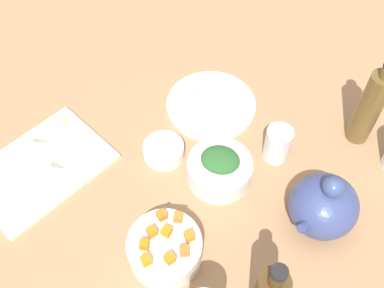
# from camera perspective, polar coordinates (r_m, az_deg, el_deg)

# --- Properties ---
(tabletop) EXTENTS (1.90, 1.90, 0.03)m
(tabletop) POSITION_cam_1_polar(r_m,az_deg,el_deg) (1.10, 0.00, -1.98)
(tabletop) COLOR #A47853
(tabletop) RESTS_ON ground
(cutting_board) EXTENTS (0.31, 0.22, 0.01)m
(cutting_board) POSITION_cam_1_polar(r_m,az_deg,el_deg) (1.12, -18.46, -2.85)
(cutting_board) COLOR white
(cutting_board) RESTS_ON tabletop
(plate_tofu) EXTENTS (0.23, 0.23, 0.01)m
(plate_tofu) POSITION_cam_1_polar(r_m,az_deg,el_deg) (1.18, 2.42, 4.96)
(plate_tofu) COLOR white
(plate_tofu) RESTS_ON tabletop
(bowl_greens) EXTENTS (0.15, 0.15, 0.06)m
(bowl_greens) POSITION_cam_1_polar(r_m,az_deg,el_deg) (1.04, 3.56, -3.23)
(bowl_greens) COLOR white
(bowl_greens) RESTS_ON tabletop
(bowl_carrots) EXTENTS (0.15, 0.15, 0.06)m
(bowl_carrots) POSITION_cam_1_polar(r_m,az_deg,el_deg) (0.94, -3.43, -13.06)
(bowl_carrots) COLOR white
(bowl_carrots) RESTS_ON tabletop
(bowl_small_side) EXTENTS (0.10, 0.10, 0.03)m
(bowl_small_side) POSITION_cam_1_polar(r_m,az_deg,el_deg) (1.08, -3.59, -0.83)
(bowl_small_side) COLOR white
(bowl_small_side) RESTS_ON tabletop
(teapot) EXTENTS (0.16, 0.14, 0.16)m
(teapot) POSITION_cam_1_polar(r_m,az_deg,el_deg) (0.99, 16.25, -7.46)
(teapot) COLOR #3A477E
(teapot) RESTS_ON tabletop
(bottle_1) EXTENTS (0.06, 0.06, 0.25)m
(bottle_1) POSITION_cam_1_polar(r_m,az_deg,el_deg) (1.12, 21.49, 4.34)
(bottle_1) COLOR brown
(bottle_1) RESTS_ON tabletop
(drinking_glass_1) EXTENTS (0.06, 0.06, 0.09)m
(drinking_glass_1) POSITION_cam_1_polar(r_m,az_deg,el_deg) (1.07, 10.72, 0.02)
(drinking_glass_1) COLOR white
(drinking_glass_1) RESTS_ON tabletop
(carrot_cube_0) EXTENTS (0.02, 0.02, 0.02)m
(carrot_cube_0) POSITION_cam_1_polar(r_m,az_deg,el_deg) (0.89, -2.83, -14.22)
(carrot_cube_0) COLOR orange
(carrot_cube_0) RESTS_ON bowl_carrots
(carrot_cube_1) EXTENTS (0.03, 0.03, 0.02)m
(carrot_cube_1) POSITION_cam_1_polar(r_m,az_deg,el_deg) (0.90, -0.96, -13.33)
(carrot_cube_1) COLOR orange
(carrot_cube_1) RESTS_ON bowl_carrots
(carrot_cube_2) EXTENTS (0.03, 0.03, 0.02)m
(carrot_cube_2) POSITION_cam_1_polar(r_m,az_deg,el_deg) (0.91, -6.04, -12.48)
(carrot_cube_2) COLOR orange
(carrot_cube_2) RESTS_ON bowl_carrots
(carrot_cube_3) EXTENTS (0.02, 0.02, 0.02)m
(carrot_cube_3) POSITION_cam_1_polar(r_m,az_deg,el_deg) (0.89, -5.80, -14.37)
(carrot_cube_3) COLOR orange
(carrot_cube_3) RESTS_ON bowl_carrots
(carrot_cube_4) EXTENTS (0.02, 0.02, 0.02)m
(carrot_cube_4) POSITION_cam_1_polar(r_m,az_deg,el_deg) (0.91, -3.23, -10.93)
(carrot_cube_4) COLOR orange
(carrot_cube_4) RESTS_ON bowl_carrots
(carrot_cube_5) EXTENTS (0.02, 0.02, 0.02)m
(carrot_cube_5) POSITION_cam_1_polar(r_m,az_deg,el_deg) (0.93, -3.84, -8.94)
(carrot_cube_5) COLOR orange
(carrot_cube_5) RESTS_ON bowl_carrots
(carrot_cube_6) EXTENTS (0.02, 0.02, 0.02)m
(carrot_cube_6) POSITION_cam_1_polar(r_m,az_deg,el_deg) (0.92, -5.09, -10.95)
(carrot_cube_6) COLOR orange
(carrot_cube_6) RESTS_ON bowl_carrots
(carrot_cube_7) EXTENTS (0.02, 0.02, 0.02)m
(carrot_cube_7) POSITION_cam_1_polar(r_m,az_deg,el_deg) (0.91, -0.35, -11.55)
(carrot_cube_7) COLOR orange
(carrot_cube_7) RESTS_ON bowl_carrots
(carrot_cube_8) EXTENTS (0.03, 0.03, 0.02)m
(carrot_cube_8) POSITION_cam_1_polar(r_m,az_deg,el_deg) (0.93, -1.74, -9.21)
(carrot_cube_8) COLOR orange
(carrot_cube_8) RESTS_ON bowl_carrots
(chopped_greens_mound) EXTENTS (0.11, 0.11, 0.03)m
(chopped_greens_mound) POSITION_cam_1_polar(r_m,az_deg,el_deg) (1.00, 3.68, -1.89)
(chopped_greens_mound) COLOR #2B5E2C
(chopped_greens_mound) RESTS_ON bowl_greens
(tofu_cube_0) EXTENTS (0.03, 0.03, 0.02)m
(tofu_cube_0) POSITION_cam_1_polar(r_m,az_deg,el_deg) (1.16, 1.42, 5.30)
(tofu_cube_0) COLOR silver
(tofu_cube_0) RESTS_ON plate_tofu
(tofu_cube_1) EXTENTS (0.03, 0.03, 0.02)m
(tofu_cube_1) POSITION_cam_1_polar(r_m,az_deg,el_deg) (1.19, 3.86, 6.77)
(tofu_cube_1) COLOR white
(tofu_cube_1) RESTS_ON plate_tofu
(tofu_cube_2) EXTENTS (0.03, 0.03, 0.02)m
(tofu_cube_2) POSITION_cam_1_polar(r_m,az_deg,el_deg) (1.14, 2.60, 3.66)
(tofu_cube_2) COLOR #FAE6CD
(tofu_cube_2) RESTS_ON plate_tofu
(tofu_cube_3) EXTENTS (0.03, 0.03, 0.02)m
(tofu_cube_3) POSITION_cam_1_polar(r_m,az_deg,el_deg) (1.16, 3.66, 4.71)
(tofu_cube_3) COLOR white
(tofu_cube_3) RESTS_ON plate_tofu
(tofu_cube_4) EXTENTS (0.02, 0.02, 0.02)m
(tofu_cube_4) POSITION_cam_1_polar(r_m,az_deg,el_deg) (1.19, 2.00, 6.79)
(tofu_cube_4) COLOR #F6E0CE
(tofu_cube_4) RESTS_ON plate_tofu
(tofu_cube_5) EXTENTS (0.03, 0.03, 0.02)m
(tofu_cube_5) POSITION_cam_1_polar(r_m,az_deg,el_deg) (1.18, 0.16, 6.27)
(tofu_cube_5) COLOR white
(tofu_cube_5) RESTS_ON plate_tofu
(dumpling_0) EXTENTS (0.07, 0.07, 0.03)m
(dumpling_0) POSITION_cam_1_polar(r_m,az_deg,el_deg) (1.14, -19.09, -0.18)
(dumpling_0) COLOR beige
(dumpling_0) RESTS_ON cutting_board
(dumpling_1) EXTENTS (0.08, 0.08, 0.03)m
(dumpling_1) POSITION_cam_1_polar(r_m,az_deg,el_deg) (1.09, -17.28, -3.13)
(dumpling_1) COLOR beige
(dumpling_1) RESTS_ON cutting_board
(dumpling_2) EXTENTS (0.06, 0.06, 0.03)m
(dumpling_2) POSITION_cam_1_polar(r_m,az_deg,el_deg) (1.17, -16.48, 2.65)
(dumpling_2) COLOR beige
(dumpling_2) RESTS_ON cutting_board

